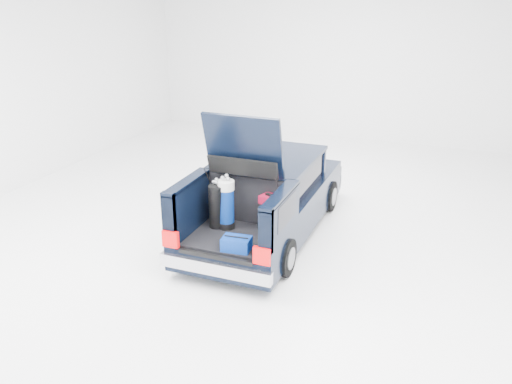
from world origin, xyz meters
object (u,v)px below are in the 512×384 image
at_px(car, 268,197).
at_px(black_golf_bag, 216,206).
at_px(blue_duffel, 236,244).
at_px(blue_golf_bag, 226,204).
at_px(red_suitcase, 272,214).

distance_m(car, black_golf_bag, 1.49).
relative_size(black_golf_bag, blue_duffel, 1.88).
height_order(black_golf_bag, blue_golf_bag, blue_golf_bag).
bearing_deg(blue_duffel, car, 91.26).
height_order(black_golf_bag, blue_duffel, black_golf_bag).
relative_size(car, black_golf_bag, 5.51).
relative_size(car, blue_duffel, 10.36).
xyz_separation_m(black_golf_bag, blue_golf_bag, (0.15, 0.07, 0.04)).
height_order(blue_golf_bag, blue_duffel, blue_golf_bag).
xyz_separation_m(car, blue_duffel, (0.24, -2.01, 0.03)).
distance_m(black_golf_bag, blue_golf_bag, 0.17).
bearing_deg(red_suitcase, black_golf_bag, -147.23).
xyz_separation_m(red_suitcase, blue_duffel, (-0.26, -0.81, -0.19)).
height_order(red_suitcase, blue_duffel, red_suitcase).
distance_m(blue_golf_bag, blue_duffel, 0.87).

